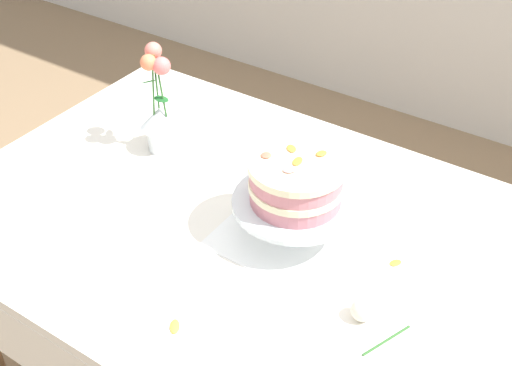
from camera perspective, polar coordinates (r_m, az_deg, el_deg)
dining_table at (r=1.67m, az=-2.33°, el=-5.46°), size 1.40×1.00×0.74m
linen_napkin at (r=1.57m, az=3.27°, el=-4.24°), size 0.32×0.32×0.00m
cake_stand at (r=1.52m, az=3.37°, el=-1.93°), size 0.29×0.29×0.10m
layer_cake at (r=1.47m, az=3.47°, el=0.19°), size 0.22×0.22×0.11m
flower_vase at (r=1.80m, az=-8.27°, el=5.98°), size 0.11×0.11×0.30m
fallen_rose at (r=1.38m, az=9.18°, el=-10.76°), size 0.12×0.12×0.05m
loose_petal_0 at (r=1.78m, az=3.12°, el=1.47°), size 0.04×0.04×0.01m
loose_petal_1 at (r=1.53m, az=11.87°, el=-6.71°), size 0.03×0.03×0.00m
loose_petal_2 at (r=1.38m, az=-6.98°, el=-12.11°), size 0.04×0.04×0.01m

